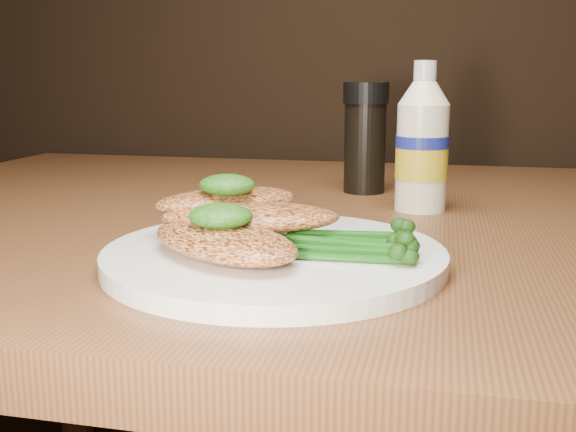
# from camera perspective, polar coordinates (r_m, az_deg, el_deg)

# --- Properties ---
(plate) EXTENTS (0.26, 0.26, 0.01)m
(plate) POSITION_cam_1_polar(r_m,az_deg,el_deg) (0.52, -1.14, -3.41)
(plate) COLOR white
(plate) RESTS_ON dining_table
(chicken_front) EXTENTS (0.16, 0.15, 0.02)m
(chicken_front) POSITION_cam_1_polar(r_m,az_deg,el_deg) (0.49, -5.41, -2.06)
(chicken_front) COLOR #E28547
(chicken_front) RESTS_ON plate
(chicken_mid) EXTENTS (0.15, 0.10, 0.02)m
(chicken_mid) POSITION_cam_1_polar(r_m,az_deg,el_deg) (0.53, -3.23, -0.06)
(chicken_mid) COLOR #E28547
(chicken_mid) RESTS_ON plate
(chicken_back) EXTENTS (0.13, 0.13, 0.02)m
(chicken_back) POSITION_cam_1_polar(r_m,az_deg,el_deg) (0.57, -5.12, 1.34)
(chicken_back) COLOR #E28547
(chicken_back) RESTS_ON plate
(pesto_front) EXTENTS (0.06, 0.05, 0.02)m
(pesto_front) POSITION_cam_1_polar(r_m,az_deg,el_deg) (0.49, -5.67, -0.01)
(pesto_front) COLOR #083307
(pesto_front) RESTS_ON chicken_front
(pesto_back) EXTENTS (0.05, 0.04, 0.02)m
(pesto_back) POSITION_cam_1_polar(r_m,az_deg,el_deg) (0.55, -5.13, 2.61)
(pesto_back) COLOR #083307
(pesto_back) RESTS_ON chicken_back
(broccolini_bundle) EXTENTS (0.14, 0.12, 0.02)m
(broccolini_bundle) POSITION_cam_1_polar(r_m,az_deg,el_deg) (0.50, 4.47, -2.00)
(broccolini_bundle) COLOR #165312
(broccolini_bundle) RESTS_ON plate
(mayo_bottle) EXTENTS (0.06, 0.06, 0.16)m
(mayo_bottle) POSITION_cam_1_polar(r_m,az_deg,el_deg) (0.73, 11.20, 6.53)
(mayo_bottle) COLOR white
(mayo_bottle) RESTS_ON dining_table
(pepper_grinder) EXTENTS (0.06, 0.06, 0.13)m
(pepper_grinder) POSITION_cam_1_polar(r_m,az_deg,el_deg) (0.83, 6.47, 6.51)
(pepper_grinder) COLOR black
(pepper_grinder) RESTS_ON dining_table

